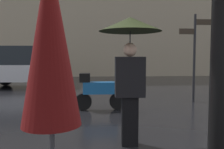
% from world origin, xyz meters
% --- Properties ---
extents(folded_patio_umbrella_far, '(0.48, 0.48, 2.17)m').
position_xyz_m(folded_patio_umbrella_far, '(-0.66, -0.48, 1.48)').
color(folded_patio_umbrella_far, black).
rests_on(folded_patio_umbrella_far, ground).
extents(pedestrian_with_umbrella, '(1.00, 1.00, 2.08)m').
position_xyz_m(pedestrian_with_umbrella, '(0.19, 1.65, 1.62)').
color(pedestrian_with_umbrella, black).
rests_on(pedestrian_with_umbrella, ground).
extents(parked_scooter, '(1.41, 0.32, 1.23)m').
position_xyz_m(parked_scooter, '(-0.28, 4.33, 0.56)').
color(parked_scooter, black).
rests_on(parked_scooter, ground).
extents(parked_car_left, '(4.01, 1.85, 1.97)m').
position_xyz_m(parked_car_left, '(-3.80, 9.56, 0.99)').
color(parked_car_left, silver).
rests_on(parked_car_left, ground).
extents(street_signpost, '(1.08, 0.08, 2.82)m').
position_xyz_m(street_signpost, '(2.82, 5.37, 1.72)').
color(street_signpost, black).
rests_on(street_signpost, ground).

